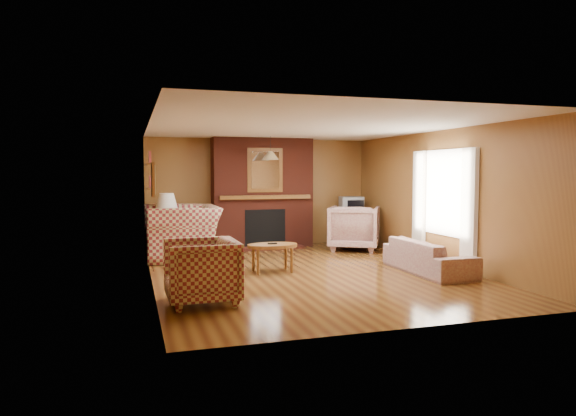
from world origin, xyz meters
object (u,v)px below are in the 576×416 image
object	(u,v)px
side_table	(167,242)
table_lamp	(167,209)
crt_tv	(351,207)
coffee_table	(272,248)
floral_sofa	(428,256)
plaid_loveseat	(182,232)
fireplace	(262,194)
floral_armchair	(354,228)
tv_stand	(351,230)
plaid_armchair	(201,271)

from	to	relation	value
side_table	table_lamp	xyz separation A→B (m)	(0.00, 0.00, 0.66)
crt_tv	coffee_table	bearing A→B (deg)	-134.54
floral_sofa	side_table	world-z (taller)	floral_sofa
plaid_loveseat	table_lamp	xyz separation A→B (m)	(-0.25, 0.41, 0.42)
fireplace	floral_armchair	bearing A→B (deg)	-29.05
tv_stand	crt_tv	bearing A→B (deg)	-86.16
table_lamp	crt_tv	world-z (taller)	table_lamp
fireplace	tv_stand	bearing A→B (deg)	-5.15
fireplace	floral_armchair	xyz separation A→B (m)	(1.77, -0.98, -0.71)
plaid_armchair	coffee_table	size ratio (longest dim) A/B	1.07
plaid_armchair	crt_tv	world-z (taller)	crt_tv
coffee_table	tv_stand	distance (m)	3.72
floral_sofa	table_lamp	bearing A→B (deg)	52.91
plaid_armchair	side_table	xyz separation A→B (m)	(-0.15, 4.00, -0.15)
floral_sofa	floral_armchair	xyz separation A→B (m)	(-0.13, 2.64, 0.20)
plaid_armchair	side_table	size ratio (longest dim) A/B	1.70
side_table	floral_sofa	bearing A→B (deg)	-37.69
side_table	tv_stand	distance (m)	4.17
coffee_table	side_table	size ratio (longest dim) A/B	1.59
coffee_table	table_lamp	world-z (taller)	table_lamp
coffee_table	side_table	world-z (taller)	side_table
floral_sofa	side_table	size ratio (longest dim) A/B	3.48
floral_armchair	table_lamp	xyz separation A→B (m)	(-3.87, 0.45, 0.45)
floral_sofa	coffee_table	size ratio (longest dim) A/B	2.18
side_table	table_lamp	distance (m)	0.66
tv_stand	crt_tv	xyz separation A→B (m)	(0.00, -0.01, 0.55)
plaid_armchair	side_table	world-z (taller)	plaid_armchair
floral_armchair	coffee_table	xyz separation A→B (m)	(-2.32, -1.86, -0.07)
side_table	plaid_loveseat	bearing A→B (deg)	-58.57
side_table	table_lamp	world-z (taller)	table_lamp
fireplace	side_table	world-z (taller)	fireplace
plaid_loveseat	crt_tv	bearing A→B (deg)	100.99
fireplace	coffee_table	world-z (taller)	fireplace
fireplace	crt_tv	size ratio (longest dim) A/B	4.14
tv_stand	fireplace	bearing A→B (deg)	178.69
coffee_table	table_lamp	distance (m)	2.82
table_lamp	plaid_armchair	bearing A→B (deg)	-87.85
coffee_table	side_table	distance (m)	2.78
coffee_table	fireplace	bearing A→B (deg)	78.93
crt_tv	plaid_loveseat	bearing A→B (deg)	-169.07
floral_armchair	side_table	world-z (taller)	floral_armchair
fireplace	plaid_loveseat	distance (m)	2.18
plaid_armchair	side_table	distance (m)	4.00
plaid_armchair	table_lamp	world-z (taller)	table_lamp
side_table	crt_tv	bearing A→B (deg)	4.74
side_table	tv_stand	world-z (taller)	tv_stand
floral_sofa	crt_tv	xyz separation A→B (m)	(0.15, 3.43, 0.60)
floral_sofa	coffee_table	xyz separation A→B (m)	(-2.46, 0.79, 0.14)
plaid_loveseat	crt_tv	distance (m)	3.99
floral_armchair	fireplace	bearing A→B (deg)	1.37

